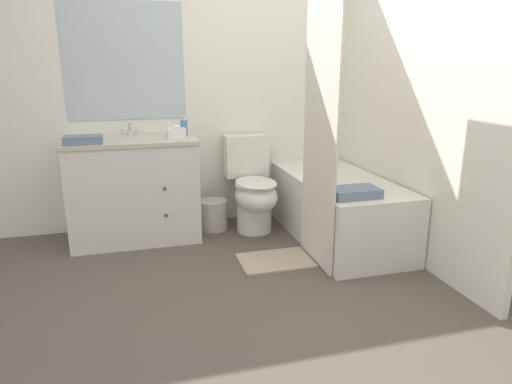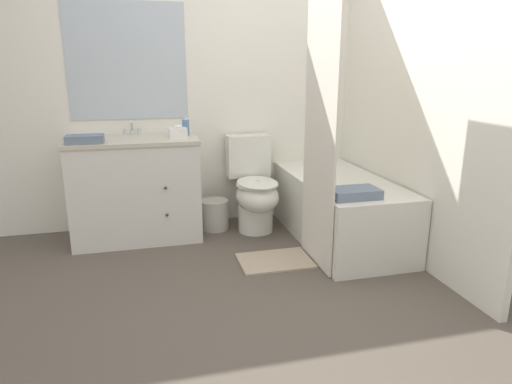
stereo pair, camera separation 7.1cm
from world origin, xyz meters
The scene contains 14 objects.
ground_plane centered at (0.00, 0.00, 0.00)m, with size 14.00×14.00×0.00m, color brown.
wall_back centered at (-0.01, 1.67, 1.25)m, with size 8.00×0.06×2.50m.
wall_right centered at (1.25, 0.82, 1.25)m, with size 0.05×2.65×2.50m.
vanity_cabinet centered at (-0.72, 1.37, 0.42)m, with size 1.02×0.59×0.83m.
sink_faucet centered at (-0.72, 1.56, 0.87)m, with size 0.14×0.12×0.12m.
toilet centered at (0.26, 1.30, 0.36)m, with size 0.38×0.67×0.80m.
bathtub centered at (0.88, 0.92, 0.26)m, with size 0.67×1.46×0.51m.
shower_curtain centered at (0.53, 0.53, 1.02)m, with size 0.01×0.55×2.04m.
wastebasket centered at (-0.07, 1.41, 0.13)m, with size 0.25×0.25×0.26m.
tissue_box centered at (-0.36, 1.33, 0.87)m, with size 0.14×0.12×0.10m.
soap_dispenser centered at (-0.29, 1.40, 0.90)m, with size 0.06×0.06×0.16m.
hand_towel_folded centered at (-1.05, 1.19, 0.86)m, with size 0.27×0.16×0.06m.
bath_towel_folded centered at (0.74, 0.39, 0.55)m, with size 0.33×0.21×0.07m.
bath_mat centered at (0.24, 0.60, 0.01)m, with size 0.52×0.37×0.02m.
Camera 1 is at (-0.71, -2.33, 1.39)m, focal length 32.00 mm.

